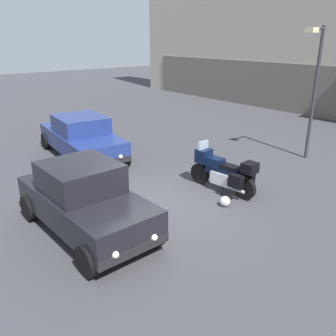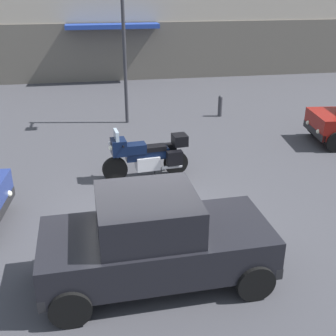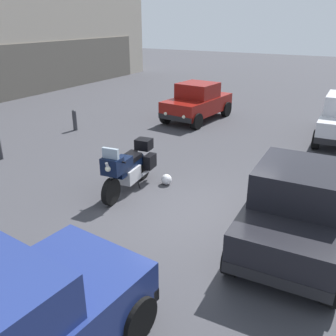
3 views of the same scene
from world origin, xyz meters
name	(u,v)px [view 3 (image 3 of 3)]	position (x,y,z in m)	size (l,w,h in m)	color
ground_plane	(205,218)	(0.00, 0.00, 0.00)	(80.00, 80.00, 0.00)	#38383D
motorcycle	(129,167)	(0.36, 2.26, 0.62)	(2.26, 0.84, 1.36)	black
helmet	(166,179)	(1.09, 1.59, 0.14)	(0.28, 0.28, 0.28)	silver
car_compact_side	(197,102)	(7.45, 3.68, 0.77)	(3.59, 2.03, 1.56)	maroon
car_wagon_end	(298,206)	(-0.03, -1.87, 0.81)	(3.92, 1.90, 1.64)	black
bollard_curbside	(75,119)	(3.72, 7.15, 0.43)	(0.16, 0.16, 0.80)	#333338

